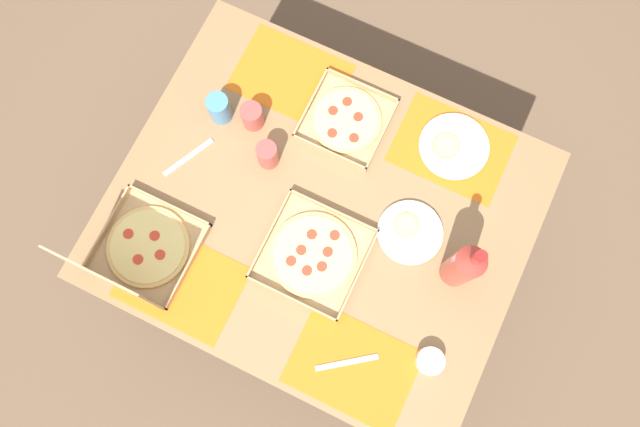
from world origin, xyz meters
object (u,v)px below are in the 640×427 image
cup_spare (268,155)px  condiment_bowl (430,361)px  pizza_box_corner_left (140,254)px  plate_near_right (409,232)px  plate_middle (453,147)px  soda_bottle (464,266)px  cup_red (219,108)px  cup_dark (252,116)px  pizza_box_edge_far (313,255)px  pizza_box_center (346,120)px

cup_spare → condiment_bowl: bearing=153.5°
pizza_box_corner_left → plate_near_right: (-0.70, -0.42, -0.04)m
plate_middle → soda_bottle: size_ratio=0.70×
cup_red → condiment_bowl: bearing=155.1°
soda_bottle → cup_red: soda_bottle is taller
cup_spare → condiment_bowl: size_ratio=1.28×
plate_near_right → cup_red: (0.71, -0.09, 0.04)m
cup_dark → cup_red: 0.11m
cup_red → cup_spare: bearing=160.9°
plate_near_right → cup_spare: bearing=-2.6°
pizza_box_edge_far → plate_near_right: bearing=-140.8°
pizza_box_edge_far → pizza_box_center: (0.10, -0.44, 0.00)m
pizza_box_edge_far → soda_bottle: 0.45m
pizza_box_corner_left → condiment_bowl: 0.92m
plate_middle → soda_bottle: soda_bottle is taller
condiment_bowl → plate_middle: bearing=-73.2°
pizza_box_center → soda_bottle: (-0.51, 0.30, 0.12)m
pizza_box_edge_far → cup_dark: size_ratio=3.30×
soda_bottle → cup_spare: 0.68m
plate_near_right → cup_spare: size_ratio=1.94×
pizza_box_corner_left → plate_near_right: pizza_box_corner_left is taller
cup_dark → cup_spare: 0.14m
plate_middle → cup_spare: (0.51, 0.29, 0.04)m
pizza_box_edge_far → soda_bottle: (-0.41, -0.14, 0.12)m
cup_dark → cup_red: bearing=12.8°
plate_middle → cup_spare: 0.59m
pizza_box_corner_left → pizza_box_center: 0.77m
pizza_box_edge_far → pizza_box_corner_left: 0.52m
pizza_box_center → cup_spare: 0.28m
plate_middle → condiment_bowl: 0.67m
pizza_box_corner_left → cup_red: 0.52m
soda_bottle → cup_spare: size_ratio=3.07×
pizza_box_edge_far → plate_middle: 0.57m
plate_near_right → cup_spare: (0.50, -0.02, 0.04)m
pizza_box_center → cup_red: bearing=22.4°
plate_near_right → condiment_bowl: condiment_bowl is taller
pizza_box_edge_far → cup_red: size_ratio=2.87×
plate_middle → cup_dark: cup_dark is taller
plate_middle → cup_dark: bearing=17.8°
pizza_box_edge_far → pizza_box_center: size_ratio=1.17×
pizza_box_edge_far → condiment_bowl: condiment_bowl is taller
plate_near_right → soda_bottle: (-0.17, 0.05, 0.12)m
pizza_box_corner_left → plate_middle: size_ratio=1.45×
soda_bottle → cup_red: bearing=-9.5°
cup_spare → soda_bottle: bearing=173.6°
pizza_box_edge_far → cup_spare: cup_spare is taller
plate_near_right → cup_spare: cup_spare is taller
cup_dark → cup_spare: (-0.10, 0.10, 0.01)m
pizza_box_center → soda_bottle: bearing=149.2°
pizza_box_center → cup_spare: (0.17, 0.23, 0.04)m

